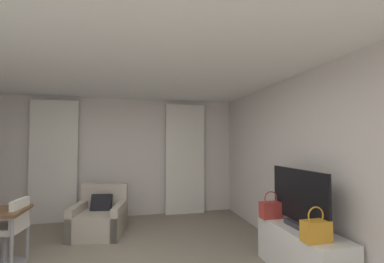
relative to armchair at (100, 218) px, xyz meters
name	(u,v)px	position (x,y,z in m)	size (l,w,h in m)	color
wall_window	(124,157)	(0.37, 1.01, 1.03)	(5.12, 0.06, 2.60)	silver
wall_right	(320,168)	(2.90, -2.02, 1.03)	(0.06, 6.12, 2.60)	silver
ceiling	(116,48)	(0.37, -2.02, 2.36)	(5.12, 6.12, 0.06)	white
curtain_left_panel	(54,161)	(-1.01, 0.88, 0.98)	(0.90, 0.06, 2.50)	silver
curtain_right_panel	(185,159)	(1.74, 0.88, 0.98)	(0.90, 0.06, 2.50)	silver
armchair	(100,218)	(0.00, 0.00, 0.00)	(0.98, 0.97, 0.83)	#B2A899
desk_chair	(8,237)	(-1.01, -0.99, 0.12)	(0.48, 0.48, 0.88)	gray
tv_console	(302,252)	(2.58, -2.06, 0.02)	(0.51, 1.24, 0.58)	white
tv_flatscreen	(299,199)	(2.58, -2.02, 0.64)	(0.20, 1.02, 0.71)	#333338
handbag_primary	(271,209)	(2.43, -1.62, 0.43)	(0.30, 0.14, 0.37)	#B73833
handbag_secondary	(316,230)	(2.44, -2.47, 0.43)	(0.30, 0.14, 0.37)	orange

